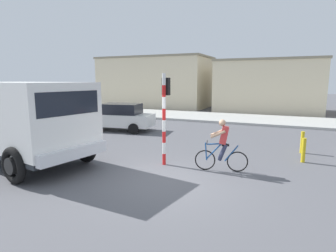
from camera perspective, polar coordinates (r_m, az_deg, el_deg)
ground_plane at (r=8.41m, az=-0.07°, el=-11.23°), size 120.00×120.00×0.00m
sidewalk_far at (r=21.47m, az=15.16°, el=1.45°), size 80.00×5.00×0.16m
truck_foreground at (r=10.88m, az=-27.59°, el=1.53°), size 5.76×3.50×2.90m
cyclist at (r=9.20m, az=11.09°, el=-3.95°), size 1.69×0.58×1.72m
traffic_light_pole at (r=9.58m, az=-0.64°, el=4.07°), size 0.24×0.43×3.20m
car_white_mid at (r=16.52m, az=-9.94°, el=1.88°), size 4.22×2.35×1.60m
bollard_near at (r=11.20m, az=26.21°, el=-4.51°), size 0.14×0.14×0.90m
bollard_far at (r=12.57m, az=25.99°, el=-3.05°), size 0.14×0.14×0.90m
building_corner_left at (r=31.34m, az=-2.57°, el=9.05°), size 11.98×6.34×5.41m
building_mid_block at (r=28.08m, az=20.06°, el=7.81°), size 9.37×6.73×4.80m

